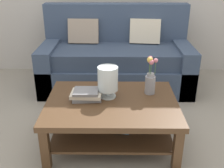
# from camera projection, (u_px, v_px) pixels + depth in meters

# --- Properties ---
(ground_plane) EXTENTS (10.00, 10.00, 0.00)m
(ground_plane) POSITION_uv_depth(u_px,v_px,m) (111.00, 123.00, 2.89)
(ground_plane) COLOR gray
(couch) EXTENTS (1.93, 0.90, 1.06)m
(couch) POSITION_uv_depth(u_px,v_px,m) (116.00, 60.00, 3.64)
(couch) COLOR #384760
(couch) RESTS_ON ground
(coffee_table) EXTENTS (1.17, 0.88, 0.42)m
(coffee_table) POSITION_uv_depth(u_px,v_px,m) (112.00, 112.00, 2.48)
(coffee_table) COLOR #4C331E
(coffee_table) RESTS_ON ground
(book_stack_main) EXTENTS (0.28, 0.21, 0.09)m
(book_stack_main) POSITION_uv_depth(u_px,v_px,m) (86.00, 95.00, 2.45)
(book_stack_main) COLOR slate
(book_stack_main) RESTS_ON coffee_table
(glass_hurricane_vase) EXTENTS (0.18, 0.18, 0.29)m
(glass_hurricane_vase) POSITION_uv_depth(u_px,v_px,m) (108.00, 80.00, 2.44)
(glass_hurricane_vase) COLOR silver
(glass_hurricane_vase) RESTS_ON coffee_table
(flower_pitcher) EXTENTS (0.11, 0.10, 0.36)m
(flower_pitcher) POSITION_uv_depth(u_px,v_px,m) (150.00, 79.00, 2.52)
(flower_pitcher) COLOR gray
(flower_pitcher) RESTS_ON coffee_table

